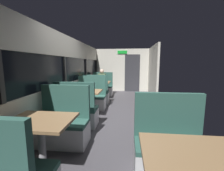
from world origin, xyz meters
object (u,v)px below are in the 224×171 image
Objects in this scene: dining_table_front_aisle at (194,164)px; dining_table_far_window at (100,84)px; bench_far_window_facing_end at (96,94)px; bench_far_window_facing_entry at (102,88)px; bench_front_aisle_facing_entry at (169,151)px; seated_passenger at (102,84)px; bench_near_window_facing_entry at (63,126)px; dining_table_mid_window at (85,94)px; bench_mid_window_facing_entry at (91,99)px; dining_table_near_window at (40,126)px; bench_mid_window_facing_end at (77,113)px.

dining_table_far_window is at bearing 109.76° from dining_table_front_aisle.
bench_far_window_facing_entry is at bearing 90.00° from bench_far_window_facing_end.
seated_passenger reaches higher than bench_front_aisle_facing_entry.
bench_far_window_facing_entry is (0.00, 4.38, 0.00)m from bench_near_window_facing_entry.
seated_passenger is at bearing 90.00° from dining_table_mid_window.
bench_mid_window_facing_entry is at bearing -90.00° from seated_passenger.
dining_table_near_window is 1.00× the size of dining_table_mid_window.
dining_table_mid_window is 0.71× the size of seated_passenger.
bench_mid_window_facing_entry is (0.00, 2.89, -0.31)m from dining_table_near_window.
bench_far_window_facing_entry is 0.87× the size of seated_passenger.
dining_table_mid_window is 0.82× the size of bench_far_window_facing_entry.
dining_table_near_window is 0.82× the size of bench_mid_window_facing_end.
bench_mid_window_facing_end is 2.77m from dining_table_front_aisle.
dining_table_front_aisle is 0.77m from bench_front_aisle_facing_entry.
dining_table_near_window is 2.91m from bench_mid_window_facing_entry.
bench_near_window_facing_entry is at bearing -90.00° from bench_mid_window_facing_entry.
bench_near_window_facing_entry is 3.70m from dining_table_far_window.
bench_mid_window_facing_end is at bearing -90.00° from bench_far_window_facing_end.
bench_far_window_facing_entry is at bearing 90.00° from bench_mid_window_facing_end.
seated_passenger is (0.00, 0.63, -0.10)m from dining_table_far_window.
seated_passenger is at bearing 107.69° from dining_table_front_aisle.
dining_table_far_window is (0.00, 2.89, 0.31)m from bench_mid_window_facing_end.
bench_far_window_facing_entry is (0.00, 1.40, 0.00)m from bench_far_window_facing_end.
bench_near_window_facing_entry is at bearing 161.47° from bench_front_aisle_facing_entry.
dining_table_mid_window is 3.32m from dining_table_front_aisle.
bench_near_window_facing_entry is (0.00, 0.70, -0.31)m from dining_table_near_window.
dining_table_near_window is 0.82× the size of bench_mid_window_facing_entry.
dining_table_far_window is at bearing 90.00° from bench_mid_window_facing_entry.
dining_table_mid_window is 2.82m from seated_passenger.
seated_passenger is (0.00, 2.12, 0.21)m from bench_mid_window_facing_entry.
dining_table_mid_window is (0.00, 1.49, 0.31)m from bench_near_window_facing_entry.
dining_table_far_window is 0.77m from bench_far_window_facing_end.
dining_table_mid_window is 0.82× the size of bench_far_window_facing_end.
bench_mid_window_facing_end is 1.00× the size of bench_front_aisle_facing_entry.
bench_mid_window_facing_end is (0.00, -0.70, -0.31)m from dining_table_mid_window.
bench_mid_window_facing_end is (0.00, 0.79, 0.00)m from bench_near_window_facing_entry.
bench_far_window_facing_entry reaches higher than dining_table_far_window.
bench_near_window_facing_entry is at bearing 144.02° from dining_table_front_aisle.
dining_table_near_window is 0.82× the size of bench_front_aisle_facing_entry.
bench_mid_window_facing_entry and bench_far_window_facing_entry have the same top height.
dining_table_near_window is 0.82× the size of bench_far_window_facing_end.
bench_front_aisle_facing_entry is (0.00, 0.70, -0.31)m from dining_table_front_aisle.
bench_near_window_facing_entry is 1.22× the size of dining_table_mid_window.
bench_front_aisle_facing_entry reaches higher than dining_table_mid_window.
seated_passenger is at bearing 90.00° from dining_table_near_window.
bench_mid_window_facing_end is at bearing 130.55° from dining_table_front_aisle.
seated_passenger is at bearing 90.00° from dining_table_far_window.
bench_far_window_facing_end is at bearing -90.00° from dining_table_far_window.
bench_front_aisle_facing_entry is (1.79, 0.10, -0.31)m from dining_table_near_window.
seated_passenger is at bearing -90.00° from bench_far_window_facing_entry.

